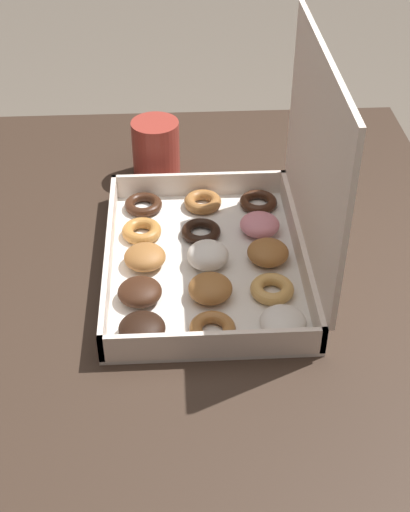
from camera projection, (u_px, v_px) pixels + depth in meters
name	position (u px, v px, depth m)	size (l,w,h in m)	color
dining_table	(195.00, 313.00, 1.19)	(1.05, 0.90, 0.75)	#38281E
donut_box	(232.00, 236.00, 1.08)	(0.41, 0.31, 0.35)	silver
coffee_mug	(156.00, 148.00, 1.31)	(0.09, 0.09, 0.11)	#A3382D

